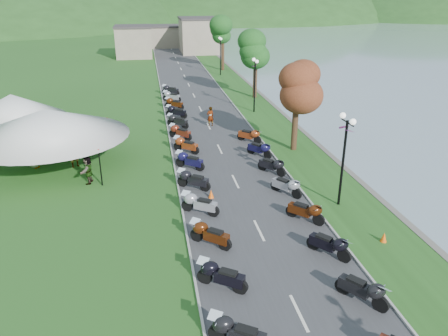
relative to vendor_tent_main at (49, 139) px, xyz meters
name	(u,v)px	position (x,y,z in m)	size (l,w,h in m)	color
road	(200,109)	(11.48, 13.71, -1.99)	(7.00, 120.00, 0.02)	#3D3D40
hills_backdrop	(156,17)	(11.48, 173.71, -2.00)	(360.00, 120.00, 76.00)	#285621
far_building	(161,38)	(9.48, 58.71, 0.50)	(18.00, 16.00, 5.00)	gray
moto_row_left	(192,170)	(8.90, -3.33, -1.45)	(2.60, 49.79, 1.10)	#331411
moto_row_right	(316,227)	(13.97, -11.31, -1.45)	(2.60, 30.93, 1.10)	#331411
vendor_tent_main	(49,139)	(0.00, 0.00, 0.00)	(6.87, 6.87, 4.00)	silver
vendor_tent_side	(15,121)	(-3.30, 4.86, 0.00)	(4.88, 4.88, 4.00)	silver
tree_lakeside	(297,98)	(16.86, 0.75, 1.90)	(2.81, 2.81, 7.80)	#226120
pedestrian_a	(76,167)	(1.43, -0.02, -2.00)	(0.71, 0.52, 1.95)	slate
pedestrian_b	(66,156)	(0.43, 2.09, -2.00)	(0.89, 0.49, 1.83)	slate
pedestrian_c	(42,164)	(-0.92, 0.84, -2.00)	(1.07, 0.44, 1.65)	slate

